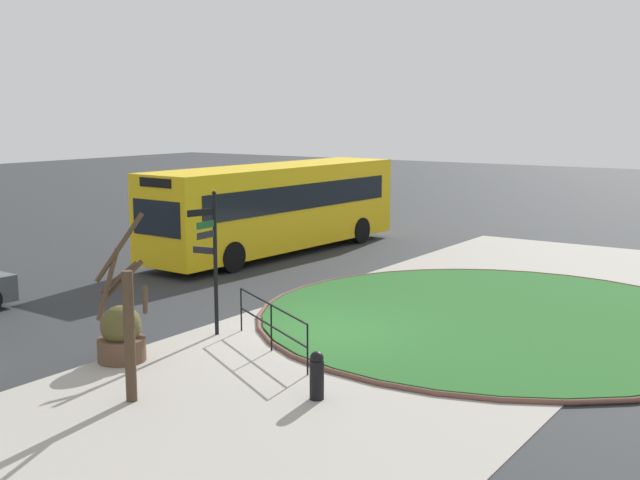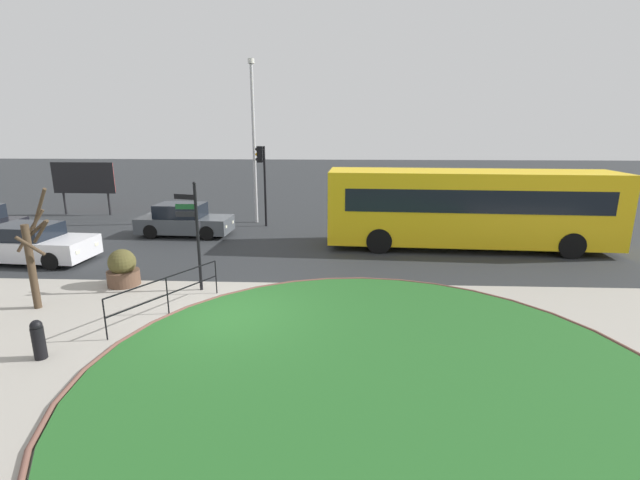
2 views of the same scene
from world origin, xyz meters
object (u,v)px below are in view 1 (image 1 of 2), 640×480
Objects in this scene: signpost_directional at (212,253)px; planter_near_signpost at (121,337)px; bollard_foreground at (317,375)px; street_tree_bare at (127,317)px; bus_yellow at (277,206)px.

planter_near_signpost is at bearing 173.39° from signpost_directional.
street_tree_bare is at bearing 124.19° from bollard_foreground.
signpost_directional is at bearing 32.49° from bus_yellow.
signpost_directional reaches higher than bus_yellow.
bus_yellow reaches higher than planter_near_signpost.
planter_near_signpost is 0.36× the size of street_tree_bare.
bus_yellow is 13.07m from planter_near_signpost.
signpost_directional is 1.00× the size of street_tree_bare.
signpost_directional is 0.29× the size of bus_yellow.
planter_near_signpost is (-2.48, 0.29, -1.39)m from signpost_directional.
planter_near_signpost is 2.53m from street_tree_bare.
bollard_foreground is (-2.08, -4.27, -1.46)m from signpost_directional.
signpost_directional is 10.92m from bus_yellow.
planter_near_signpost is (-11.99, -5.08, -1.18)m from bus_yellow.
street_tree_bare reaches higher than bollard_foreground.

